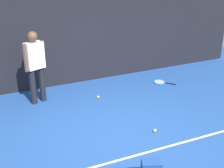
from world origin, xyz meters
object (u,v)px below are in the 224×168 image
tennis_player (35,63)px  tennis_ball_mid_court (98,97)px  tennis_racket (161,82)px  tennis_ball_by_fence (155,131)px

tennis_player → tennis_ball_mid_court: (1.34, -0.40, -0.93)m
tennis_racket → tennis_ball_mid_court: size_ratio=8.60×
tennis_player → tennis_ball_by_fence: bearing=-68.6°
tennis_ball_by_fence → tennis_racket: bearing=55.7°
tennis_player → tennis_racket: size_ratio=3.00×
tennis_ball_by_fence → tennis_ball_mid_court: (-0.49, 1.85, 0.00)m
tennis_ball_by_fence → tennis_ball_mid_court: same height
tennis_player → tennis_racket: bearing=-21.0°
tennis_player → tennis_racket: tennis_player is taller
tennis_racket → tennis_ball_by_fence: 2.49m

